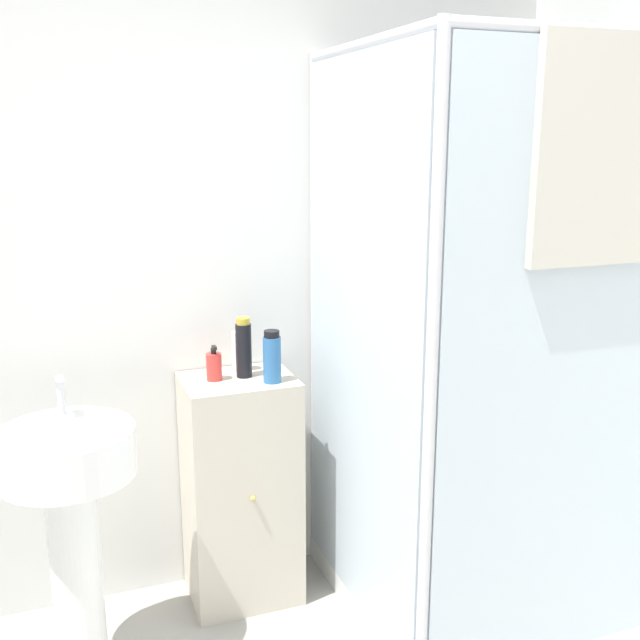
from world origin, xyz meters
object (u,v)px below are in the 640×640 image
(shampoo_bottle_blue, at_px, (272,357))
(lotion_bottle_white, at_px, (239,351))
(sink, at_px, (71,504))
(soap_dispenser, at_px, (214,366))
(shampoo_bottle_tall_black, at_px, (244,348))

(shampoo_bottle_blue, xyz_separation_m, lotion_bottle_white, (-0.08, 0.17, -0.01))
(sink, bearing_deg, soap_dispenser, 26.11)
(soap_dispenser, bearing_deg, lotion_bottle_white, 33.56)
(sink, xyz_separation_m, shampoo_bottle_blue, (0.72, 0.16, 0.36))
(sink, distance_m, lotion_bottle_white, 0.80)
(sink, relative_size, shampoo_bottle_blue, 5.22)
(sink, xyz_separation_m, shampoo_bottle_tall_black, (0.64, 0.26, 0.38))
(soap_dispenser, height_order, lotion_bottle_white, lotion_bottle_white)
(shampoo_bottle_blue, distance_m, lotion_bottle_white, 0.19)
(soap_dispenser, xyz_separation_m, shampoo_bottle_tall_black, (0.11, 0.00, 0.06))
(soap_dispenser, distance_m, shampoo_bottle_tall_black, 0.13)
(shampoo_bottle_blue, bearing_deg, lotion_bottle_white, 114.26)
(soap_dispenser, xyz_separation_m, lotion_bottle_white, (0.11, 0.08, 0.03))
(sink, distance_m, shampoo_bottle_tall_black, 0.79)
(sink, height_order, shampoo_bottle_blue, shampoo_bottle_blue)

